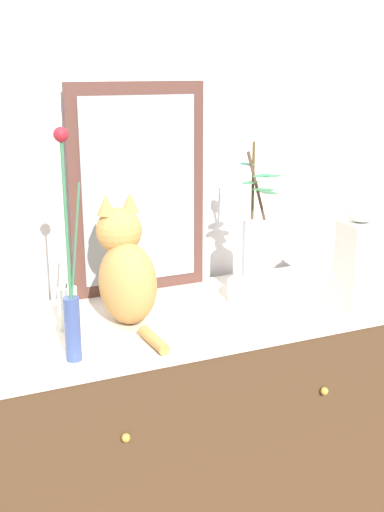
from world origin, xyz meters
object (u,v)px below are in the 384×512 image
Objects in this scene: jar_lidded_porcelain at (358,258)px; candle_pillar at (68,308)px; sideboard at (192,440)px; mirror_leaning at (138,190)px; bowl_porcelain at (256,291)px; cat_sitting at (126,271)px; vase_slim_green at (71,298)px; vase_glass_clear at (257,246)px.

jar_lidded_porcelain reaches higher than candle_pillar.
sideboard is 2.05× the size of mirror_leaning.
bowl_porcelain is (0.23, 0.01, 0.49)m from sideboard.
vase_slim_green is (-0.21, -0.19, 0.01)m from cat_sitting.
bowl_porcelain reaches higher than sideboard.
vase_slim_green is 1.33× the size of vase_glass_clear.
bowl_porcelain is (0.44, 0.01, -0.13)m from cat_sitting.
candle_pillar is at bearing -142.30° from mirror_leaning.
vase_slim_green reaches higher than sideboard.
cat_sitting is at bearing 177.80° from sideboard.
vase_glass_clear is 0.62m from candle_pillar.
vase_slim_green is 0.89m from jar_lidded_porcelain.
sideboard is 0.80m from jar_lidded_porcelain.
vase_slim_green is at bearing -127.26° from mirror_leaning.
vase_glass_clear is 3.25× the size of candle_pillar.
vase_slim_green reaches higher than vase_glass_clear.
bowl_porcelain is at bearing -37.23° from mirror_leaning.
jar_lidded_porcelain is (0.69, -0.18, 0.01)m from cat_sitting.
candle_pillar is at bearing 80.99° from vase_slim_green.
vase_glass_clear reaches higher than candle_pillar.
cat_sitting is 2.76× the size of candle_pillar.
bowl_porcelain is 0.61m from candle_pillar.
sideboard is at bearing 159.73° from jar_lidded_porcelain.
mirror_leaning reaches higher than vase_slim_green.
mirror_leaning is 0.42m from vase_glass_clear.
vase_slim_green is 4.31× the size of candle_pillar.
mirror_leaning is (-0.08, 0.25, 0.80)m from sideboard.
cat_sitting is 0.46m from bowl_porcelain.
mirror_leaning is 1.80× the size of cat_sitting.
vase_slim_green is at bearing -99.01° from candle_pillar.
sideboard is 3.69× the size of cat_sitting.
vase_slim_green is at bearing -137.10° from cat_sitting.
jar_lidded_porcelain is at bearing -20.27° from sideboard.
bowl_porcelain is at bearing -0.70° from candle_pillar.
cat_sitting is 0.64× the size of vase_slim_green.
cat_sitting is 0.71m from jar_lidded_porcelain.
mirror_leaning reaches higher than candle_pillar.
sideboard is at bearing -72.14° from mirror_leaning.
candle_pillar is at bearing 176.83° from sideboard.
vase_glass_clear reaches higher than sideboard.
cat_sitting is at bearing 164.90° from jar_lidded_porcelain.
vase_slim_green is 0.69m from bowl_porcelain.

